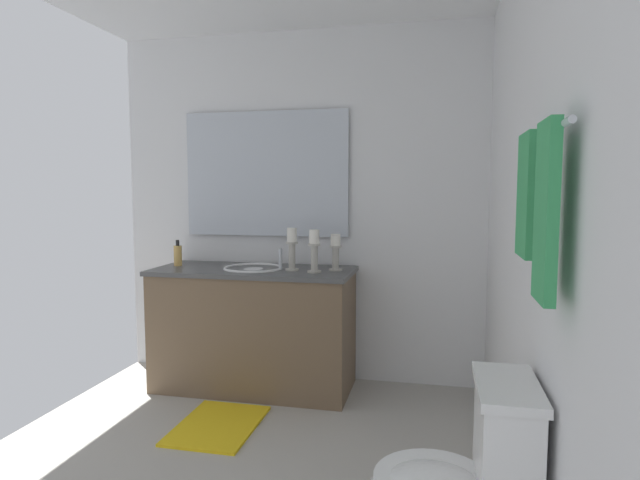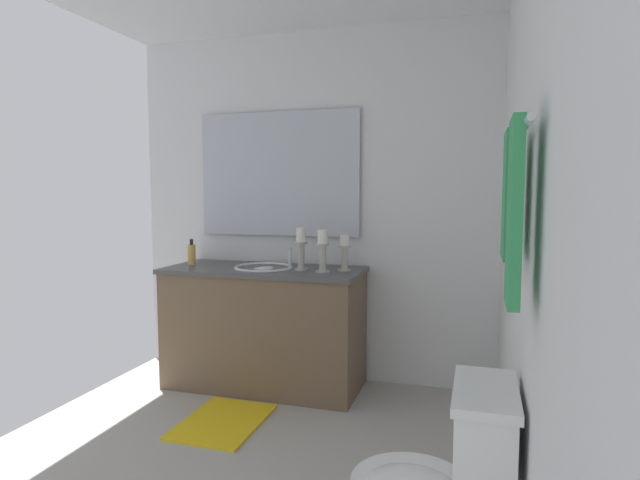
{
  "view_description": "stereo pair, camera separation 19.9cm",
  "coord_description": "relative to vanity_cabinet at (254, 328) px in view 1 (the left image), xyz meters",
  "views": [
    {
      "loc": [
        2.07,
        0.96,
        1.34
      ],
      "look_at": [
        -0.5,
        0.39,
        1.09
      ],
      "focal_mm": 29.64,
      "sensor_mm": 36.0,
      "label": 1
    },
    {
      "loc": [
        2.02,
        1.15,
        1.34
      ],
      "look_at": [
        -0.5,
        0.39,
        1.09
      ],
      "focal_mm": 29.64,
      "sensor_mm": 36.0,
      "label": 2
    }
  ],
  "objects": [
    {
      "name": "bath_mat",
      "position": [
        0.62,
        0.0,
        -0.4
      ],
      "size": [
        0.6,
        0.44,
        0.02
      ],
      "primitive_type": "cube",
      "color": "yellow",
      "rests_on": "ground"
    },
    {
      "name": "wall_left",
      "position": [
        -0.33,
        0.24,
        0.81
      ],
      "size": [
        0.04,
        2.63,
        2.45
      ],
      "primitive_type": "cube",
      "color": "white",
      "rests_on": "ground"
    },
    {
      "name": "towel_center",
      "position": [
        1.86,
        1.48,
        0.88
      ],
      "size": [
        0.18,
        0.03,
        0.47
      ],
      "primitive_type": "cube",
      "color": "#389E59",
      "rests_on": "towel_bar"
    },
    {
      "name": "towel_bar",
      "position": [
        1.7,
        1.49,
        1.09
      ],
      "size": [
        0.64,
        0.02,
        0.02
      ],
      "primitive_type": "cylinder",
      "rotation": [
        0.0,
        1.57,
        0.0
      ],
      "color": "silver"
    },
    {
      "name": "soap_bottle",
      "position": [
        -0.02,
        -0.56,
        0.48
      ],
      "size": [
        0.06,
        0.06,
        0.18
      ],
      "color": "#E5B259",
      "rests_on": "vanity_cabinet"
    },
    {
      "name": "sink_basin",
      "position": [
        0.0,
        0.0,
        0.37
      ],
      "size": [
        0.4,
        0.4,
        0.24
      ],
      "color": "white",
      "rests_on": "vanity_cabinet"
    },
    {
      "name": "towel_near_vanity",
      "position": [
        1.55,
        1.48,
        0.92
      ],
      "size": [
        0.22,
        0.03,
        0.39
      ],
      "primitive_type": "cube",
      "color": "#389E59",
      "rests_on": "towel_bar"
    },
    {
      "name": "wall_back",
      "position": [
        1.26,
        1.55,
        0.81
      ],
      "size": [
        3.16,
        0.04,
        2.45
      ],
      "primitive_type": "cube",
      "color": "white",
      "rests_on": "ground"
    },
    {
      "name": "candle_holder_short",
      "position": [
        0.07,
        0.44,
        0.55
      ],
      "size": [
        0.09,
        0.09,
        0.27
      ],
      "color": "#B7B2A5",
      "rests_on": "vanity_cabinet"
    },
    {
      "name": "vanity_cabinet",
      "position": [
        0.0,
        0.0,
        0.0
      ],
      "size": [
        0.58,
        1.35,
        0.82
      ],
      "color": "brown",
      "rests_on": "ground"
    },
    {
      "name": "candle_holder_mid",
      "position": [
        0.02,
        0.28,
        0.56
      ],
      "size": [
        0.09,
        0.09,
        0.28
      ],
      "color": "#B7B2A5",
      "rests_on": "vanity_cabinet"
    },
    {
      "name": "mirror",
      "position": [
        -0.28,
        0.0,
        1.05
      ],
      "size": [
        0.02,
        1.2,
        0.88
      ],
      "primitive_type": "cube",
      "color": "silver"
    },
    {
      "name": "candle_holder_tall",
      "position": [
        -0.04,
        0.56,
        0.53
      ],
      "size": [
        0.09,
        0.09,
        0.24
      ],
      "color": "#B7B2A5",
      "rests_on": "vanity_cabinet"
    }
  ]
}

